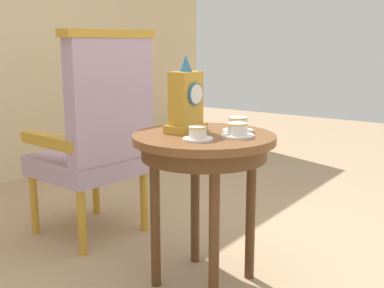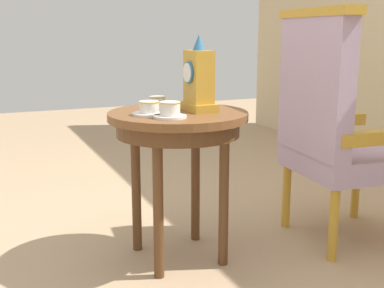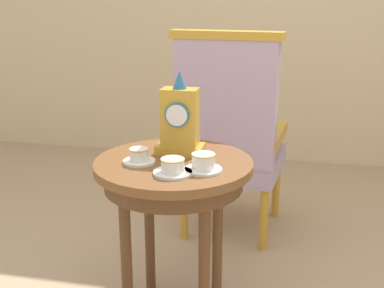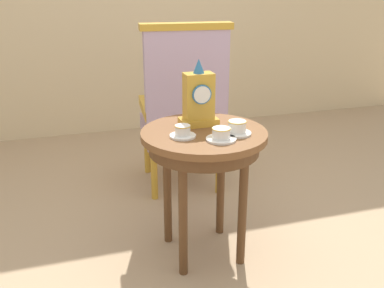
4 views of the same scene
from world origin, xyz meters
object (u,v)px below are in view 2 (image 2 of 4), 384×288
object	(u,v)px
teacup_right	(149,109)
armchair	(333,125)
mantel_clock	(199,80)
teacup_center	(170,111)
side_table	(178,132)
teacup_left	(158,103)

from	to	relation	value
teacup_right	armchair	world-z (taller)	armchair
mantel_clock	teacup_center	bearing A→B (deg)	-54.89
teacup_center	mantel_clock	distance (m)	0.25
mantel_clock	armchair	xyz separation A→B (m)	(0.11, 0.67, -0.23)
side_table	teacup_center	size ratio (longest dim) A/B	4.98
teacup_center	armchair	size ratio (longest dim) A/B	0.12
teacup_left	teacup_center	distance (m)	0.26
teacup_left	armchair	size ratio (longest dim) A/B	0.11
teacup_left	teacup_right	world-z (taller)	teacup_right
teacup_left	mantel_clock	distance (m)	0.22
teacup_right	side_table	bearing A→B (deg)	103.09
teacup_center	armchair	world-z (taller)	armchair
teacup_left	mantel_clock	xyz separation A→B (m)	(0.13, 0.15, 0.11)
teacup_left	armchair	xyz separation A→B (m)	(0.24, 0.82, -0.12)
teacup_left	armchair	distance (m)	0.86
teacup_right	teacup_center	size ratio (longest dim) A/B	1.03
side_table	mantel_clock	bearing A→B (deg)	88.10
teacup_right	mantel_clock	bearing A→B (deg)	97.17
teacup_left	teacup_center	size ratio (longest dim) A/B	0.90
teacup_right	mantel_clock	xyz separation A→B (m)	(-0.03, 0.24, 0.11)
side_table	armchair	xyz separation A→B (m)	(0.12, 0.77, -0.01)
teacup_left	teacup_center	world-z (taller)	teacup_center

